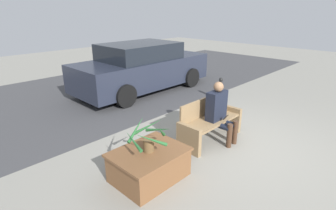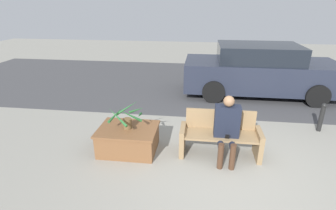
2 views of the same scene
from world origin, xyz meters
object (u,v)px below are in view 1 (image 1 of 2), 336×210
(person_seated, at_px, (219,109))
(potted_plant, at_px, (148,138))
(planter_box, at_px, (149,164))
(parked_car, at_px, (142,67))
(bench, at_px, (209,122))
(bollard_post, at_px, (220,88))

(person_seated, bearing_deg, potted_plant, 178.39)
(planter_box, bearing_deg, parked_car, 50.33)
(bench, bearing_deg, person_seated, -60.70)
(bench, height_order, parked_car, parked_car)
(bench, relative_size, planter_box, 1.34)
(bench, distance_m, bollard_post, 2.62)
(planter_box, distance_m, potted_plant, 0.45)
(bench, xyz_separation_m, planter_box, (-1.76, -0.13, -0.12))
(person_seated, height_order, bollard_post, person_seated)
(planter_box, height_order, bollard_post, bollard_post)
(potted_plant, height_order, bollard_post, potted_plant)
(potted_plant, relative_size, parked_car, 0.15)
(planter_box, bearing_deg, potted_plant, 54.34)
(person_seated, relative_size, potted_plant, 1.80)
(planter_box, distance_m, parked_car, 4.90)
(planter_box, xyz_separation_m, parked_car, (3.11, 3.75, 0.50))
(parked_car, xyz_separation_m, bollard_post, (0.96, -2.38, -0.41))
(bench, xyz_separation_m, potted_plant, (-1.75, -0.11, 0.32))
(bollard_post, bearing_deg, potted_plant, -161.56)
(bench, height_order, bollard_post, bench)
(planter_box, relative_size, bollard_post, 1.68)
(potted_plant, bearing_deg, bench, 3.73)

